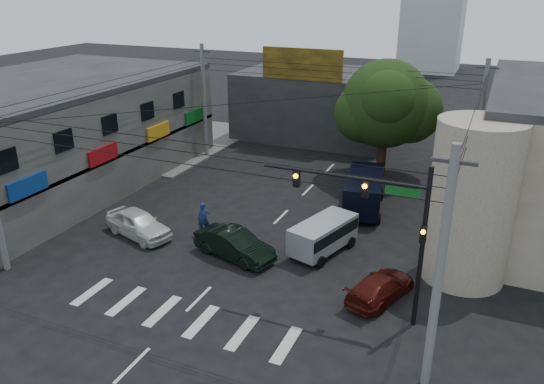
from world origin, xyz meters
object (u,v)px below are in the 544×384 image
Objects in this scene: traffic_gantry at (383,216)px; utility_pole_far_right at (478,129)px; utility_pole_far_left at (204,102)px; maroon_sedan at (381,287)px; utility_pole_near_right at (439,275)px; navy_van at (364,193)px; street_tree at (386,104)px; silver_minivan at (323,237)px; white_compact at (138,224)px; dark_sedan at (234,244)px; traffic_officer at (204,219)px.

traffic_gantry is 0.78× the size of utility_pole_far_right.
utility_pole_far_left reaches higher than maroon_sedan.
utility_pole_near_right is 16.29m from navy_van.
maroon_sedan is (3.72, -16.58, -4.87)m from street_tree.
silver_minivan is (-6.66, -12.35, -3.69)m from utility_pole_far_right.
white_compact is 14.12m from navy_van.
silver_minivan is at bearing 164.79° from navy_van.
utility_pole_near_right is 1.00× the size of utility_pole_far_right.
utility_pole_near_right is at bearing -123.82° from silver_minivan.
traffic_gantry is 1.47× the size of dark_sedan.
utility_pole_far_left is 19.28m from silver_minivan.
dark_sedan is (10.19, -14.75, -3.84)m from utility_pole_far_left.
maroon_sedan is 2.33× the size of traffic_officer.
maroon_sedan is 0.99× the size of silver_minivan.
utility_pole_far_left reaches higher than traffic_officer.
white_compact is at bearing 118.75° from navy_van.
utility_pole_far_right reaches higher than dark_sedan.
silver_minivan reaches higher than white_compact.
traffic_officer is (-10.91, 2.58, 0.36)m from maroon_sedan.
white_compact is 3.77m from traffic_officer.
utility_pole_far_right is (6.50, -1.00, -0.87)m from street_tree.
utility_pole_near_right is 1.89× the size of white_compact.
silver_minivan is 0.76× the size of navy_van.
navy_van is at bearing 112.47° from utility_pole_near_right.
traffic_officer is at bearing 123.26° from navy_van.
utility_pole_far_right is 16.32m from maroon_sedan.
navy_van is (4.73, 8.96, 0.38)m from dark_sedan.
utility_pole_near_right is (2.68, -3.50, -0.23)m from traffic_gantry.
traffic_gantry is 1.60× the size of maroon_sedan.
utility_pole_near_right and utility_pole_far_left have the same top height.
traffic_officer is at bearing 151.29° from utility_pole_near_right.
navy_van is at bearing -86.51° from street_tree.
dark_sedan is at bearing -73.54° from white_compact.
utility_pole_far_left is at bearing 50.08° from dark_sedan.
dark_sedan is (-4.31, -15.75, -4.71)m from street_tree.
utility_pole_near_right is at bearing -44.31° from utility_pole_far_left.
maroon_sedan is 10.35m from navy_van.
navy_van reaches higher than maroon_sedan.
utility_pole_far_right is 9.08m from navy_van.
utility_pole_far_right is 4.74× the size of traffic_officer.
utility_pole_near_right is 11.15m from silver_minivan.
white_compact is 0.81× the size of navy_van.
utility_pole_far_left reaches higher than street_tree.
traffic_gantry is at bearing -173.31° from navy_van.
utility_pole_near_right is 1.00× the size of utility_pole_far_left.
maroon_sedan is 0.75× the size of navy_van.
navy_van is (-3.41, 11.22, -3.69)m from traffic_gantry.
traffic_officer is at bearing 74.19° from dark_sedan.
maroon_sedan is at bearing -171.57° from navy_van.
utility_pole_far_left is 1.89× the size of white_compact.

